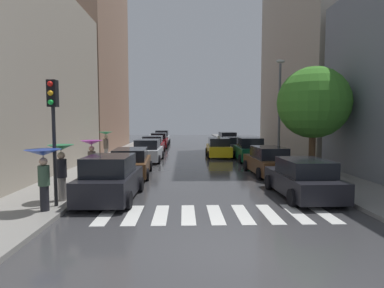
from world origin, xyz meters
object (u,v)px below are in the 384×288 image
(pedestrian_by_kerb, at_px, (61,161))
(street_tree_right, at_px, (313,103))
(parked_car_left_nearest, at_px, (111,179))
(pedestrian_foreground, at_px, (43,165))
(parked_car_left_fifth, at_px, (159,141))
(parked_car_right_fifth, at_px, (227,141))
(pedestrian_far_side, at_px, (106,140))
(parked_car_right_nearest, at_px, (303,179))
(parked_car_right_second, at_px, (268,162))
(parked_car_left_fourth, at_px, (153,145))
(taxi_midroad, at_px, (219,148))
(parked_car_left_sixth, at_px, (162,138))
(parked_car_left_second, at_px, (131,163))
(lamp_post_right, at_px, (279,104))
(traffic_light_left_corner, at_px, (53,115))
(pedestrian_near_tree, at_px, (92,152))
(parked_car_right_fourth, at_px, (233,145))
(parked_car_right_third, at_px, (249,150))
(parked_car_left_third, at_px, (148,151))

(pedestrian_by_kerb, height_order, street_tree_right, street_tree_right)
(parked_car_left_nearest, height_order, pedestrian_foreground, pedestrian_foreground)
(parked_car_left_fifth, bearing_deg, parked_car_right_fifth, -91.01)
(pedestrian_by_kerb, distance_m, pedestrian_far_side, 11.60)
(parked_car_right_nearest, distance_m, parked_car_right_second, 5.20)
(parked_car_right_nearest, height_order, pedestrian_foreground, pedestrian_foreground)
(parked_car_left_fourth, distance_m, taxi_midroad, 6.57)
(parked_car_left_fifth, distance_m, parked_car_left_sixth, 5.71)
(parked_car_left_second, bearing_deg, parked_car_left_fourth, -3.10)
(parked_car_right_fifth, bearing_deg, parked_car_right_second, 176.88)
(pedestrian_by_kerb, bearing_deg, parked_car_left_fifth, -40.53)
(parked_car_right_nearest, bearing_deg, lamp_post_right, -12.53)
(parked_car_left_fifth, bearing_deg, parked_car_left_sixth, -0.80)
(pedestrian_foreground, height_order, pedestrian_far_side, pedestrian_far_side)
(parked_car_right_second, distance_m, street_tree_right, 4.06)
(pedestrian_far_side, relative_size, street_tree_right, 0.36)
(parked_car_right_second, distance_m, taxi_midroad, 8.96)
(pedestrian_by_kerb, bearing_deg, parked_car_right_fifth, -58.08)
(parked_car_left_fifth, xyz_separation_m, traffic_light_left_corner, (-1.64, -24.37, 2.49))
(parked_car_right_second, relative_size, pedestrian_foreground, 2.25)
(parked_car_left_nearest, bearing_deg, parked_car_left_fourth, 1.30)
(parked_car_right_nearest, height_order, street_tree_right, street_tree_right)
(parked_car_left_second, distance_m, pedestrian_near_tree, 3.04)
(parked_car_right_fourth, xyz_separation_m, pedestrian_by_kerb, (-9.23, -18.17, 0.87))
(parked_car_left_sixth, bearing_deg, taxi_midroad, -158.46)
(parked_car_left_fourth, bearing_deg, parked_car_right_fifth, -53.93)
(pedestrian_by_kerb, bearing_deg, taxi_midroad, -63.03)
(parked_car_right_nearest, distance_m, parked_car_right_fourth, 17.29)
(parked_car_left_nearest, xyz_separation_m, parked_car_right_fourth, (7.60, 17.56, -0.08))
(parked_car_left_sixth, height_order, pedestrian_by_kerb, pedestrian_by_kerb)
(parked_car_left_nearest, distance_m, pedestrian_near_tree, 3.24)
(pedestrian_near_tree, bearing_deg, pedestrian_by_kerb, -148.32)
(parked_car_left_fifth, height_order, parked_car_right_third, parked_car_right_third)
(pedestrian_foreground, bearing_deg, parked_car_left_second, -79.92)
(parked_car_left_third, distance_m, parked_car_right_nearest, 13.49)
(parked_car_left_fourth, distance_m, parked_car_right_fifth, 9.70)
(parked_car_right_third, bearing_deg, parked_car_left_fourth, 55.06)
(parked_car_left_nearest, height_order, street_tree_right, street_tree_right)
(parked_car_right_fifth, height_order, street_tree_right, street_tree_right)
(pedestrian_foreground, height_order, traffic_light_left_corner, traffic_light_left_corner)
(parked_car_right_fourth, relative_size, pedestrian_far_side, 2.22)
(parked_car_right_second, height_order, taxi_midroad, taxi_midroad)
(parked_car_right_third, height_order, pedestrian_near_tree, pedestrian_near_tree)
(street_tree_right, bearing_deg, parked_car_left_fourth, 128.84)
(parked_car_right_fifth, relative_size, traffic_light_left_corner, 1.02)
(parked_car_right_fourth, bearing_deg, lamp_post_right, -169.09)
(parked_car_left_fourth, height_order, traffic_light_left_corner, traffic_light_left_corner)
(parked_car_left_nearest, height_order, parked_car_right_second, parked_car_left_nearest)
(parked_car_left_nearest, relative_size, lamp_post_right, 0.58)
(parked_car_left_third, distance_m, street_tree_right, 12.24)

